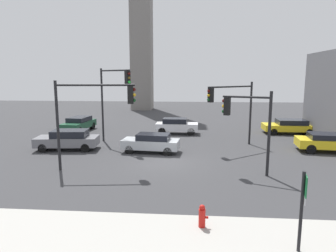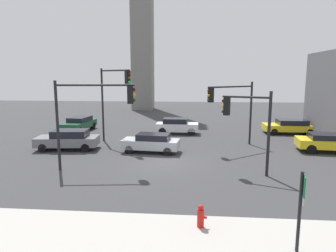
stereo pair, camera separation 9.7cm
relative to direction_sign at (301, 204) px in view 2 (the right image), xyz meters
name	(u,v)px [view 2 (the right image)]	position (x,y,z in m)	size (l,w,h in m)	color
ground_plane	(165,162)	(-4.98, 9.75, -1.66)	(89.67, 89.67, 0.00)	#38383A
sidewalk_corner	(139,236)	(-4.98, 0.60, -1.58)	(32.28, 3.07, 0.15)	#A8A59E
direction_sign	(301,204)	(0.00, 0.00, 0.00)	(0.19, 0.55, 2.51)	black
traffic_light_0	(232,101)	(-0.39, 14.02, 1.87)	(3.62, 2.87, 4.94)	black
traffic_light_1	(113,90)	(-9.41, 14.46, 2.65)	(3.01, 2.77, 5.98)	black
traffic_light_2	(246,117)	(-0.32, 7.97, 1.53)	(2.53, 1.15, 4.61)	black
traffic_light_3	(94,106)	(-8.80, 7.86, 2.06)	(4.49, 0.75, 5.14)	black
fire_hydrant	(201,216)	(-2.89, 1.27, -1.12)	(0.34, 0.24, 0.82)	red
car_0	(151,142)	(-6.15, 12.12, -0.95)	(4.14, 1.99, 1.35)	#ADB2B7
car_1	(68,139)	(-12.39, 12.44, -0.89)	(4.61, 2.27, 1.46)	slate
car_2	(177,126)	(-4.73, 19.24, -0.88)	(3.93, 1.70, 1.47)	silver
car_3	(79,124)	(-14.36, 19.79, -0.90)	(2.29, 4.51, 1.40)	#19472D
car_4	(332,142)	(6.67, 13.27, -0.93)	(4.94, 2.39, 1.33)	yellow
car_5	(290,126)	(5.86, 20.20, -0.94)	(4.64, 2.12, 1.34)	yellow
skyline_tower	(142,2)	(-11.32, 39.76, 14.95)	(3.23, 3.23, 33.22)	gray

